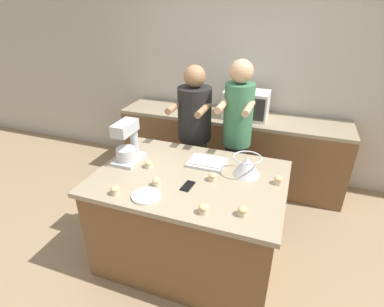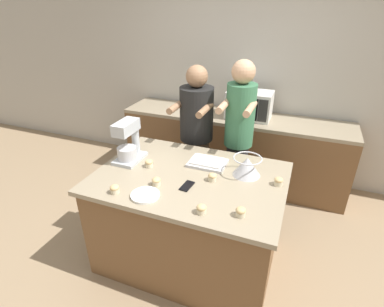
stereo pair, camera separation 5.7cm
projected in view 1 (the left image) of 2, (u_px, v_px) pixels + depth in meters
name	position (u px, v px, depth m)	size (l,w,h in m)	color
ground_plane	(190.00, 255.00, 2.85)	(16.00, 16.00, 0.00)	#937A5B
back_wall	(240.00, 73.00, 3.78)	(10.00, 0.06, 2.70)	#B2ADA3
island_counter	(190.00, 218.00, 2.65)	(1.54, 1.09, 0.88)	brown
back_counter	(230.00, 148.00, 3.90)	(2.80, 0.60, 0.90)	brown
person_left	(194.00, 138.00, 3.20)	(0.36, 0.51, 1.62)	brown
person_right	(236.00, 138.00, 3.03)	(0.31, 0.48, 1.70)	#232328
stand_mixer	(127.00, 144.00, 2.60)	(0.20, 0.30, 0.37)	#B2B7BC
mixing_bowl	(247.00, 165.00, 2.44)	(0.24, 0.24, 0.16)	#BCBCC1
baking_tray	(207.00, 162.00, 2.62)	(0.32, 0.24, 0.04)	#BCBCC1
microwave_oven	(246.00, 104.00, 3.57)	(0.52, 0.33, 0.32)	silver
cell_phone	(188.00, 186.00, 2.31)	(0.08, 0.15, 0.01)	black
small_plate	(146.00, 196.00, 2.18)	(0.21, 0.21, 0.02)	white
cupcake_0	(157.00, 182.00, 2.31)	(0.07, 0.07, 0.07)	beige
cupcake_1	(204.00, 209.00, 2.01)	(0.07, 0.07, 0.07)	beige
cupcake_2	(115.00, 190.00, 2.21)	(0.07, 0.07, 0.07)	beige
cupcake_3	(279.00, 180.00, 2.33)	(0.07, 0.07, 0.07)	beige
cupcake_4	(213.00, 177.00, 2.37)	(0.07, 0.07, 0.07)	beige
cupcake_5	(149.00, 164.00, 2.56)	(0.07, 0.07, 0.07)	beige
cupcake_6	(243.00, 211.00, 1.99)	(0.07, 0.07, 0.07)	beige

